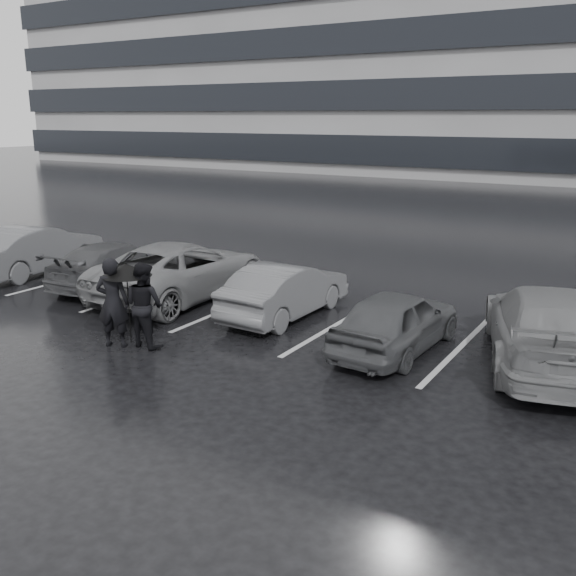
# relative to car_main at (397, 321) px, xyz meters

# --- Properties ---
(ground) EXTENTS (160.00, 160.00, 0.00)m
(ground) POSITION_rel_car_main_xyz_m (-2.35, -1.53, -0.62)
(ground) COLOR black
(ground) RESTS_ON ground
(office_building) EXTENTS (61.00, 26.00, 29.00)m
(office_building) POSITION_rel_car_main_xyz_m (-24.35, 46.47, 13.72)
(office_building) COLOR gray
(office_building) RESTS_ON ground
(car_main) EXTENTS (1.63, 3.72, 1.24)m
(car_main) POSITION_rel_car_main_xyz_m (0.00, 0.00, 0.00)
(car_main) COLOR black
(car_main) RESTS_ON ground
(car_west_a) EXTENTS (1.38, 3.83, 1.26)m
(car_west_a) POSITION_rel_car_main_xyz_m (-3.06, 0.79, 0.01)
(car_west_a) COLOR #333235
(car_west_a) RESTS_ON ground
(car_west_b) EXTENTS (2.52, 5.25, 1.44)m
(car_west_b) POSITION_rel_car_main_xyz_m (-6.17, 0.78, 0.10)
(car_west_b) COLOR #4C4C4F
(car_west_b) RESTS_ON ground
(car_west_c) EXTENTS (2.02, 4.27, 1.20)m
(car_west_c) POSITION_rel_car_main_xyz_m (-8.47, 0.74, -0.02)
(car_west_c) COLOR black
(car_west_c) RESTS_ON ground
(car_west_d) EXTENTS (1.93, 4.43, 1.42)m
(car_west_d) POSITION_rel_car_main_xyz_m (-11.60, 0.60, 0.09)
(car_west_d) COLOR #333235
(car_west_d) RESTS_ON ground
(car_east) EXTENTS (3.49, 5.52, 1.49)m
(car_east) POSITION_rel_car_main_xyz_m (2.67, 0.81, 0.12)
(car_east) COLOR #4C4C4F
(car_east) RESTS_ON ground
(pedestrian_left) EXTENTS (0.79, 0.67, 1.83)m
(pedestrian_left) POSITION_rel_car_main_xyz_m (-4.93, -2.71, 0.29)
(pedestrian_left) COLOR black
(pedestrian_left) RESTS_ON ground
(pedestrian_right) EXTENTS (0.87, 0.69, 1.73)m
(pedestrian_right) POSITION_rel_car_main_xyz_m (-4.42, -2.37, 0.24)
(pedestrian_right) COLOR black
(pedestrian_right) RESTS_ON ground
(umbrella) EXTENTS (1.00, 1.00, 1.70)m
(umbrella) POSITION_rel_car_main_xyz_m (-4.80, -2.42, 0.92)
(umbrella) COLOR black
(umbrella) RESTS_ON ground
(stall_stripes) EXTENTS (19.72, 5.00, 0.00)m
(stall_stripes) POSITION_rel_car_main_xyz_m (-3.15, 0.97, -0.62)
(stall_stripes) COLOR #AFAFB2
(stall_stripes) RESTS_ON ground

